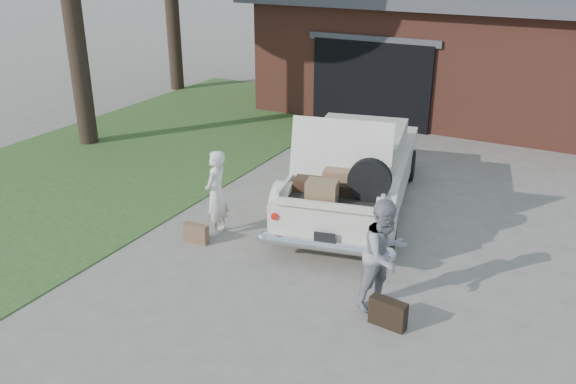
% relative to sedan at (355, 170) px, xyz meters
% --- Properties ---
extents(ground, '(90.00, 90.00, 0.00)m').
position_rel_sedan_xyz_m(ground, '(-0.15, -2.89, -0.72)').
color(ground, gray).
rests_on(ground, ground).
extents(grass_strip, '(6.00, 16.00, 0.02)m').
position_rel_sedan_xyz_m(grass_strip, '(-5.65, 0.11, -0.71)').
color(grass_strip, '#2D4C1E').
rests_on(grass_strip, ground).
extents(house, '(12.80, 7.80, 3.30)m').
position_rel_sedan_xyz_m(house, '(0.83, 8.59, 0.95)').
color(house, brown).
rests_on(house, ground).
extents(sedan, '(2.87, 5.20, 2.02)m').
position_rel_sedan_xyz_m(sedan, '(0.00, 0.00, 0.00)').
color(sedan, white).
rests_on(sedan, ground).
extents(woman_left, '(0.43, 0.58, 1.46)m').
position_rel_sedan_xyz_m(woman_left, '(-1.58, -2.11, 0.01)').
color(woman_left, silver).
rests_on(woman_left, ground).
extents(woman_right, '(0.84, 0.92, 1.53)m').
position_rel_sedan_xyz_m(woman_right, '(1.59, -2.86, 0.04)').
color(woman_right, gray).
rests_on(woman_right, ground).
extents(suitcase_left, '(0.42, 0.15, 0.32)m').
position_rel_sedan_xyz_m(suitcase_left, '(-1.71, -2.54, -0.56)').
color(suitcase_left, brown).
rests_on(suitcase_left, ground).
extents(suitcase_right, '(0.50, 0.22, 0.38)m').
position_rel_sedan_xyz_m(suitcase_right, '(1.83, -3.30, -0.53)').
color(suitcase_right, black).
rests_on(suitcase_right, ground).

